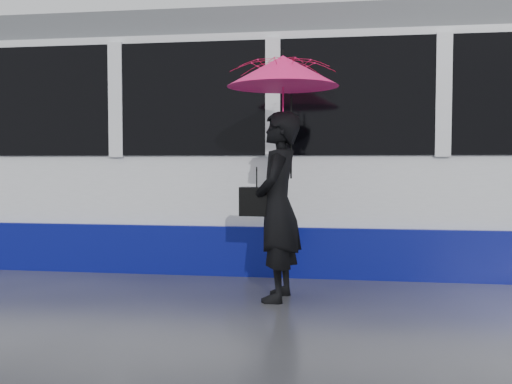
# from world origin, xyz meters

# --- Properties ---
(ground) EXTENTS (90.00, 90.00, 0.00)m
(ground) POSITION_xyz_m (0.00, 0.00, 0.00)
(ground) COLOR #2E2E33
(ground) RESTS_ON ground
(rails) EXTENTS (34.00, 1.51, 0.02)m
(rails) POSITION_xyz_m (0.00, 2.50, 0.01)
(rails) COLOR #3F3D38
(rails) RESTS_ON ground
(tram) EXTENTS (26.00, 2.56, 3.35)m
(tram) POSITION_xyz_m (-2.47, 2.50, 1.64)
(tram) COLOR white
(tram) RESTS_ON ground
(woman) EXTENTS (0.51, 0.74, 1.93)m
(woman) POSITION_xyz_m (1.21, 0.13, 0.97)
(woman) COLOR black
(woman) RESTS_ON ground
(umbrella) EXTENTS (1.21, 1.21, 1.30)m
(umbrella) POSITION_xyz_m (1.26, 0.13, 2.11)
(umbrella) COLOR #F71498
(umbrella) RESTS_ON ground
(handbag) EXTENTS (0.35, 0.17, 0.48)m
(handbag) POSITION_xyz_m (0.99, 0.15, 1.01)
(handbag) COLOR black
(handbag) RESTS_ON ground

